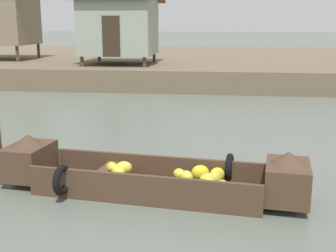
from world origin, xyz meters
The scene contains 4 objects.
ground_plane centered at (0.00, 10.00, 0.00)m, with size 300.00×300.00×0.00m, color #596056.
riverbank_strip centered at (0.00, 26.82, 0.48)m, with size 160.00×20.00×0.96m, color brown.
banana_boat centered at (-0.15, 5.88, 0.32)m, with size 5.38×1.61×0.92m.
stilt_house_mid_left centered at (-3.93, 19.79, 2.83)m, with size 4.01×3.75×3.81m.
Camera 1 is at (1.02, -1.22, 2.90)m, focal length 46.84 mm.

